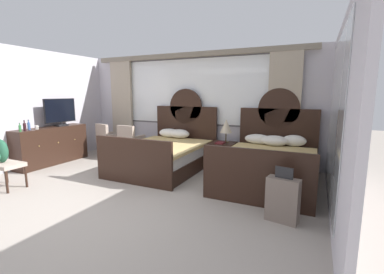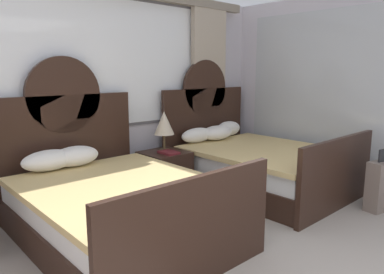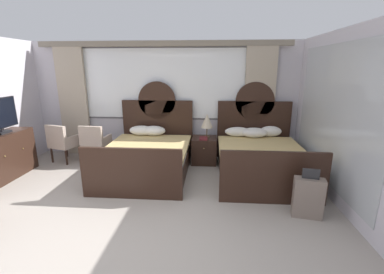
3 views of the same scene
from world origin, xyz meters
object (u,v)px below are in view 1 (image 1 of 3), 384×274
bottle_soda_green (20,128)px  bottle_wine_dark (25,127)px  book_on_nightstand (220,143)px  cup_on_dresser (37,127)px  backpack_on_bench (1,152)px  suitcase_on_floor (283,200)px  tv_flatscreen (60,112)px  armchair_by_window_left (130,140)px  bottle_spirit_blue (29,126)px  armchair_by_window_centre (107,138)px  bed_near_mirror (269,164)px  nightstand_between_beds (222,155)px  table_lamp_on_nightstand (226,126)px  dresser_minibar (52,145)px  bed_near_window (165,153)px  luggage_bench (5,166)px

bottle_soda_green → bottle_wine_dark: (-0.00, 0.10, 0.02)m
book_on_nightstand → cup_on_dresser: (-3.78, -1.67, 0.33)m
backpack_on_bench → suitcase_on_floor: bearing=9.3°
tv_flatscreen → armchair_by_window_left: 1.81m
bottle_spirit_blue → armchair_by_window_centre: (0.64, 1.72, -0.48)m
bed_near_mirror → tv_flatscreen: bearing=-174.4°
nightstand_between_beds → bottle_spirit_blue: bearing=-153.5°
table_lamp_on_nightstand → cup_on_dresser: table_lamp_on_nightstand is taller
nightstand_between_beds → table_lamp_on_nightstand: (0.05, 0.07, 0.66)m
dresser_minibar → book_on_nightstand: bearing=18.6°
bottle_soda_green → suitcase_on_floor: 5.35m
bed_near_window → table_lamp_on_nightstand: (1.19, 0.70, 0.60)m
nightstand_between_beds → luggage_bench: 4.25m
bottle_wine_dark → bottle_spirit_blue: size_ratio=1.05×
dresser_minibar → bottle_wine_dark: 0.87m
table_lamp_on_nightstand → luggage_bench: (-3.14, -2.99, -0.55)m
tv_flatscreen → armchair_by_window_centre: (0.62, 0.91, -0.74)m
dresser_minibar → luggage_bench: dresser_minibar is taller
tv_flatscreen → bottle_soda_green: tv_flatscreen is taller
table_lamp_on_nightstand → suitcase_on_floor: (1.51, -2.22, -0.65)m
bed_near_window → suitcase_on_floor: (2.70, -1.52, -0.05)m
dresser_minibar → bottle_spirit_blue: size_ratio=7.84×
luggage_bench → backpack_on_bench: bearing=-171.6°
tv_flatscreen → luggage_bench: size_ratio=1.34×
bottle_soda_green → suitcase_on_floor: size_ratio=0.25×
dresser_minibar → backpack_on_bench: (0.71, -1.52, 0.22)m
bottle_wine_dark → armchair_by_window_left: (1.30, 1.87, -0.49)m
armchair_by_window_centre → bottle_wine_dark: bearing=-106.0°
suitcase_on_floor → armchair_by_window_left: bearing=154.0°
bed_near_mirror → nightstand_between_beds: (-1.13, 0.63, -0.06)m
nightstand_between_beds → armchair_by_window_centre: armchair_by_window_centre is taller
bottle_wine_dark → cup_on_dresser: bearing=97.9°
book_on_nightstand → dresser_minibar: dresser_minibar is taller
armchair_by_window_left → armchair_by_window_centre: same height
bed_near_window → tv_flatscreen: (-2.69, -0.48, 0.88)m
nightstand_between_beds → armchair_by_window_left: size_ratio=0.66×
bed_near_mirror → bottle_wine_dark: (-4.88, -1.45, 0.63)m
bottle_spirit_blue → armchair_by_window_left: bottle_spirit_blue is taller
tv_flatscreen → cup_on_dresser: bearing=-86.6°
bed_near_mirror → luggage_bench: (-4.22, -2.29, 0.04)m
luggage_bench → nightstand_between_beds: bearing=43.4°
armchair_by_window_left → bottle_wine_dark: bearing=-124.8°
nightstand_between_beds → backpack_on_bench: backpack_on_bench is taller
bed_near_window → table_lamp_on_nightstand: 1.51m
bottle_soda_green → luggage_bench: 1.14m
backpack_on_bench → cup_on_dresser: bearing=119.1°
bottle_soda_green → backpack_on_bench: (0.60, -0.75, -0.30)m
book_on_nightstand → cup_on_dresser: bearing=-156.2°
bottle_soda_green → suitcase_on_floor: bottle_soda_green is taller
dresser_minibar → suitcase_on_floor: size_ratio=2.36×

